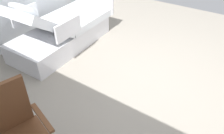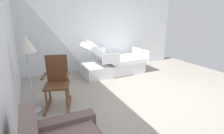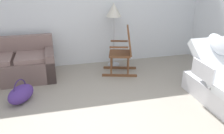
% 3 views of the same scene
% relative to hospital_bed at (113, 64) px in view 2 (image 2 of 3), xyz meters
% --- Properties ---
extents(ground_plane, '(6.64, 6.64, 0.00)m').
position_rel_hospital_bed_xyz_m(ground_plane, '(-1.93, 0.03, -0.31)').
color(ground_plane, gray).
extents(back_wall, '(5.51, 0.10, 2.70)m').
position_rel_hospital_bed_xyz_m(back_wall, '(-1.93, 2.74, 1.04)').
color(back_wall, silver).
rests_on(back_wall, ground).
extents(side_wall, '(0.10, 5.51, 2.70)m').
position_rel_hospital_bed_xyz_m(side_wall, '(0.78, 0.03, 1.04)').
color(side_wall, silver).
rests_on(side_wall, ground).
extents(hospital_bed, '(1.06, 2.09, 1.14)m').
position_rel_hospital_bed_xyz_m(hospital_bed, '(0.00, 0.00, 0.00)').
color(hospital_bed, silver).
rests_on(hospital_bed, ground).
extents(rocking_chair, '(0.86, 0.67, 1.05)m').
position_rel_hospital_bed_xyz_m(rocking_chair, '(-1.39, 1.93, 0.19)').
color(rocking_chair, brown).
rests_on(rocking_chair, ground).
extents(floor_lamp, '(0.34, 0.34, 1.48)m').
position_rel_hospital_bed_xyz_m(floor_lamp, '(-1.48, 2.41, 0.91)').
color(floor_lamp, '#B2B5BA').
rests_on(floor_lamp, ground).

